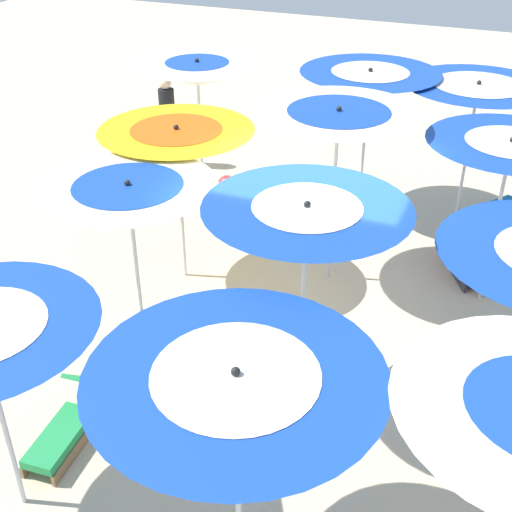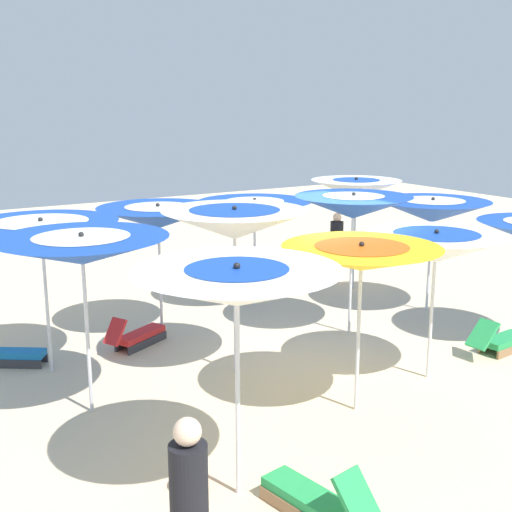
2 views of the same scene
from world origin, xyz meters
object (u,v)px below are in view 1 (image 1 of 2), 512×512
object	(u,v)px
beach_umbrella_0	(197,74)
beach_umbrella_5	(338,126)
beach_ball	(227,185)
beach_umbrella_7	(236,396)
beach_umbrella_9	(509,156)
lounger_3	(153,192)
beach_umbrella_6	(306,225)
lounger_1	(500,205)
lounger_2	(65,427)
beach_umbrella_1	(177,140)
beachgoer_0	(168,120)
beach_umbrella_4	(369,83)
lounger_0	(463,260)
beach_umbrella_2	(129,201)
beach_umbrella_8	(477,95)

from	to	relation	value
beach_umbrella_0	beach_umbrella_5	world-z (taller)	beach_umbrella_5
beach_ball	beach_umbrella_7	bearing A→B (deg)	115.16
beach_umbrella_9	lounger_3	size ratio (longest dim) A/B	1.72
beach_umbrella_6	lounger_1	bearing A→B (deg)	-106.75
lounger_2	beach_umbrella_9	bearing A→B (deg)	135.01
beach_umbrella_1	lounger_3	world-z (taller)	beach_umbrella_1
beach_umbrella_1	beach_umbrella_9	world-z (taller)	beach_umbrella_9
beach_umbrella_1	beachgoer_0	world-z (taller)	beach_umbrella_1
beach_umbrella_4	beachgoer_0	distance (m)	4.15
lounger_0	beachgoer_0	world-z (taller)	beachgoer_0
beach_umbrella_1	beach_umbrella_2	bearing A→B (deg)	98.99
beach_umbrella_6	lounger_3	size ratio (longest dim) A/B	1.85
beach_umbrella_4	beach_umbrella_5	xyz separation A→B (m)	(-0.16, 2.30, 0.09)
lounger_1	beach_ball	xyz separation A→B (m)	(4.63, 0.96, -0.03)
beach_umbrella_5	lounger_2	world-z (taller)	beach_umbrella_5
lounger_1	beach_umbrella_7	bearing A→B (deg)	23.72
beach_umbrella_7	lounger_3	xyz separation A→B (m)	(4.20, -5.89, -1.78)
beach_umbrella_2	beach_umbrella_5	bearing A→B (deg)	-125.81
beach_ball	beach_umbrella_8	bearing A→B (deg)	-173.86
beach_umbrella_4	beach_ball	xyz separation A→B (m)	(2.35, 0.32, -2.04)
beach_ball	beach_umbrella_9	bearing A→B (deg)	160.01
beach_umbrella_6	beach_umbrella_9	world-z (taller)	beach_umbrella_6
lounger_0	lounger_1	bearing A→B (deg)	143.31
lounger_2	beach_umbrella_8	bearing A→B (deg)	149.89
beach_umbrella_5	beach_umbrella_2	bearing A→B (deg)	54.19
beach_umbrella_6	beach_umbrella_0	bearing A→B (deg)	-52.19
beach_umbrella_4	lounger_1	size ratio (longest dim) A/B	1.85
beach_umbrella_6	beach_umbrella_9	distance (m)	3.35
lounger_3	beach_umbrella_4	bearing A→B (deg)	8.62
beach_umbrella_1	lounger_3	bearing A→B (deg)	-49.62
lounger_2	lounger_3	size ratio (longest dim) A/B	0.95
beach_umbrella_1	beach_umbrella_2	distance (m)	1.64
beach_umbrella_1	beach_umbrella_8	bearing A→B (deg)	-137.44
beach_umbrella_2	beach_ball	xyz separation A→B (m)	(0.81, -4.33, -1.83)
lounger_0	beach_ball	xyz separation A→B (m)	(4.28, -1.09, -0.03)
beach_umbrella_2	beach_umbrella_1	bearing A→B (deg)	-81.01
beach_umbrella_0	beach_umbrella_5	size ratio (longest dim) A/B	0.97
lounger_0	beachgoer_0	bearing A→B (deg)	-134.68
beach_umbrella_0	beach_umbrella_4	size ratio (longest dim) A/B	1.02
beach_umbrella_2	lounger_3	world-z (taller)	beach_umbrella_2
beach_umbrella_7	lounger_2	bearing A→B (deg)	-15.98
beach_umbrella_2	beach_umbrella_9	distance (m)	4.64
beach_umbrella_5	beach_umbrella_0	bearing A→B (deg)	-29.40
beach_umbrella_1	beach_umbrella_2	xyz separation A→B (m)	(-0.26, 1.61, -0.09)
lounger_0	beach_umbrella_9	bearing A→B (deg)	2.47
beach_umbrella_5	lounger_3	world-z (taller)	beach_umbrella_5
lounger_3	beach_ball	xyz separation A→B (m)	(-1.04, -0.84, -0.05)
beach_umbrella_1	beach_umbrella_8	size ratio (longest dim) A/B	0.96
beach_umbrella_4	beach_umbrella_5	world-z (taller)	beach_umbrella_5
beach_umbrella_8	beach_umbrella_2	bearing A→B (deg)	56.34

